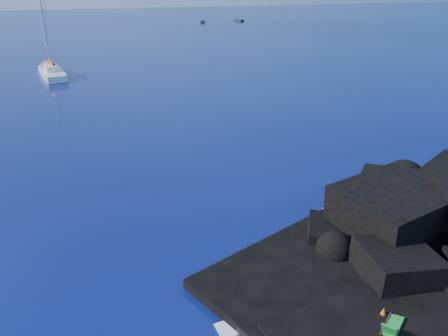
# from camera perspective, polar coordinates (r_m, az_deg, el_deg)

# --- Properties ---
(surf_foam) EXTENTS (10.00, 8.00, 0.06)m
(surf_foam) POSITION_cam_1_polar(r_m,az_deg,el_deg) (21.14, 11.27, -13.02)
(surf_foam) COLOR white
(surf_foam) RESTS_ON ground
(sailboat) EXTENTS (4.61, 12.79, 13.13)m
(sailboat) POSITION_cam_1_polar(r_m,az_deg,el_deg) (65.62, -21.47, 11.07)
(sailboat) COLOR white
(sailboat) RESTS_ON ground
(deck_chair) EXTENTS (1.54, 1.37, 0.99)m
(deck_chair) POSITION_cam_1_polar(r_m,az_deg,el_deg) (18.11, 21.26, -18.23)
(deck_chair) COLOR #1D832E
(deck_chair) RESTS_ON beach
(towel) EXTENTS (1.90, 0.93, 0.05)m
(towel) POSITION_cam_1_polar(r_m,az_deg,el_deg) (18.38, 17.91, -18.89)
(towel) COLOR white
(towel) RESTS_ON beach
(sunbather) EXTENTS (1.77, 0.47, 0.23)m
(sunbather) POSITION_cam_1_polar(r_m,az_deg,el_deg) (18.29, 17.97, -18.56)
(sunbather) COLOR tan
(sunbather) RESTS_ON towel
(marker_cone) EXTENTS (0.47, 0.47, 0.58)m
(marker_cone) POSITION_cam_1_polar(r_m,az_deg,el_deg) (18.65, 20.05, -17.46)
(marker_cone) COLOR orange
(marker_cone) RESTS_ON beach
(distant_boat_a) EXTENTS (2.29, 4.40, 0.56)m
(distant_boat_a) POSITION_cam_1_polar(r_m,az_deg,el_deg) (140.32, -2.82, 18.49)
(distant_boat_a) COLOR #242428
(distant_boat_a) RESTS_ON ground
(distant_boat_b) EXTENTS (2.00, 4.10, 0.52)m
(distant_boat_b) POSITION_cam_1_polar(r_m,az_deg,el_deg) (143.89, 1.97, 18.63)
(distant_boat_b) COLOR black
(distant_boat_b) RESTS_ON ground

